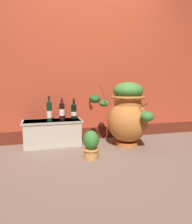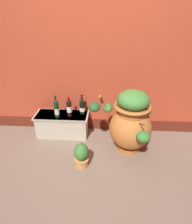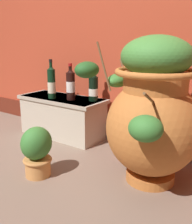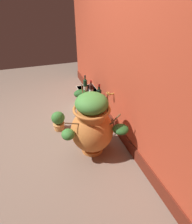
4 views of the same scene
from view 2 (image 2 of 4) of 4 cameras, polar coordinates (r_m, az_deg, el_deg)
name	(u,v)px [view 2 (image 2 of 4)]	position (r m, az deg, el deg)	size (l,w,h in m)	color
ground_plane	(89,181)	(2.22, -2.19, -21.14)	(7.00, 7.00, 0.00)	#7A6656
back_wall	(96,47)	(2.66, -0.13, 19.87)	(4.40, 0.33, 2.60)	#B74228
terracotta_urn	(130,122)	(2.42, 10.90, -3.24)	(0.88, 0.81, 0.89)	#C17033
stone_ledge	(63,124)	(2.85, -10.56, -3.67)	(0.81, 0.34, 0.36)	beige
wine_bottle_left	(69,108)	(2.65, -8.51, 1.39)	(0.08, 0.08, 0.31)	black
wine_bottle_middle	(82,106)	(2.70, -4.42, 1.81)	(0.08, 0.08, 0.30)	black
wine_bottle_right	(57,109)	(2.65, -12.41, 1.04)	(0.07, 0.07, 0.34)	black
potted_shrub	(81,155)	(2.28, -4.68, -13.42)	(0.19, 0.21, 0.33)	#D68E4C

